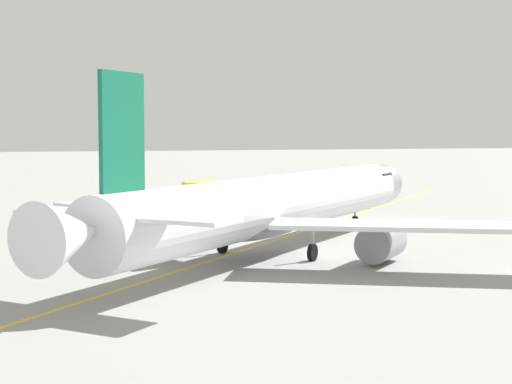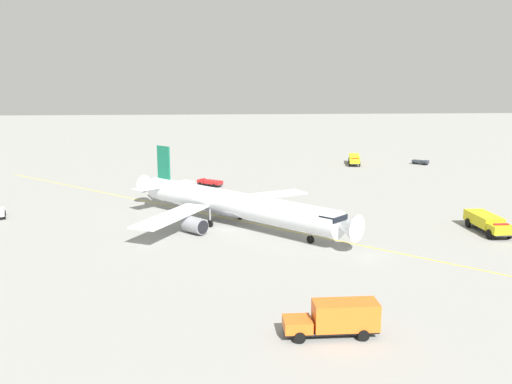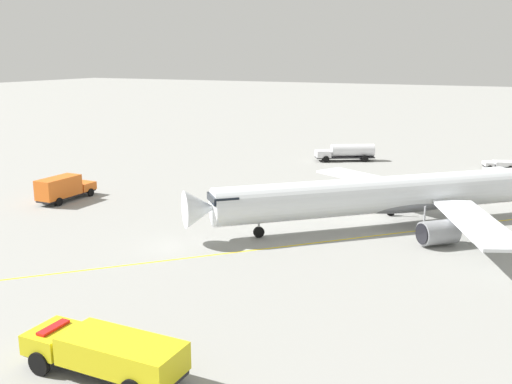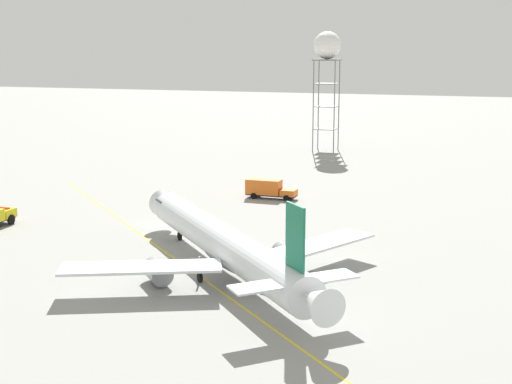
# 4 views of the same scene
# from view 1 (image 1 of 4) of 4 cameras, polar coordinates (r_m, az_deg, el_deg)

# --- Properties ---
(ground_plane) EXTENTS (600.00, 600.00, 0.00)m
(ground_plane) POSITION_cam_1_polar(r_m,az_deg,el_deg) (52.04, 3.89, -4.56)
(ground_plane) COLOR gray
(airliner_main) EXTENTS (34.99, 33.05, 11.00)m
(airliner_main) POSITION_cam_1_polar(r_m,az_deg,el_deg) (51.01, 1.47, -1.10)
(airliner_main) COLOR silver
(airliner_main) RESTS_ON ground_plane
(fire_tender_truck) EXTENTS (9.65, 3.33, 2.50)m
(fire_tender_truck) POSITION_cam_1_polar(r_m,az_deg,el_deg) (88.80, -2.46, 0.17)
(fire_tender_truck) COLOR #232326
(fire_tender_truck) RESTS_ON ground_plane
(taxiway_centreline) EXTENTS (93.15, 96.72, 0.01)m
(taxiway_centreline) POSITION_cam_1_polar(r_m,az_deg,el_deg) (48.19, -3.85, -5.27)
(taxiway_centreline) COLOR yellow
(taxiway_centreline) RESTS_ON ground_plane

